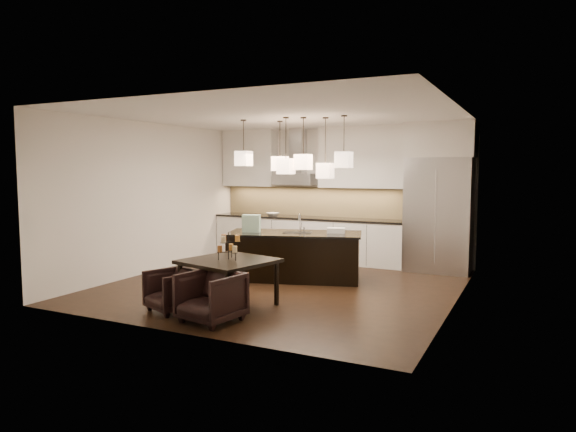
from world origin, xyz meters
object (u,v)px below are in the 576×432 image
at_px(dining_table, 229,283).
at_px(armchair_left, 173,291).
at_px(armchair_right, 211,297).
at_px(refrigerator, 439,215).
at_px(island_body, 294,257).

bearing_deg(dining_table, armchair_left, -121.35).
bearing_deg(armchair_right, armchair_left, 176.95).
xyz_separation_m(refrigerator, island_body, (-2.15, -1.83, -0.68)).
relative_size(dining_table, armchair_right, 1.58).
relative_size(armchair_left, armchair_right, 0.89).
xyz_separation_m(island_body, armchair_right, (0.13, -2.76, -0.07)).
bearing_deg(island_body, dining_table, -109.15).
distance_m(island_body, armchair_right, 2.76).
height_order(refrigerator, island_body, refrigerator).
xyz_separation_m(dining_table, armchair_right, (0.20, -0.74, -0.01)).
xyz_separation_m(island_body, armchair_left, (-0.62, -2.57, -0.11)).
distance_m(refrigerator, island_body, 2.90).
distance_m(dining_table, armchair_left, 0.79).
relative_size(island_body, armchair_right, 3.19).
distance_m(island_body, armchair_left, 2.65).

